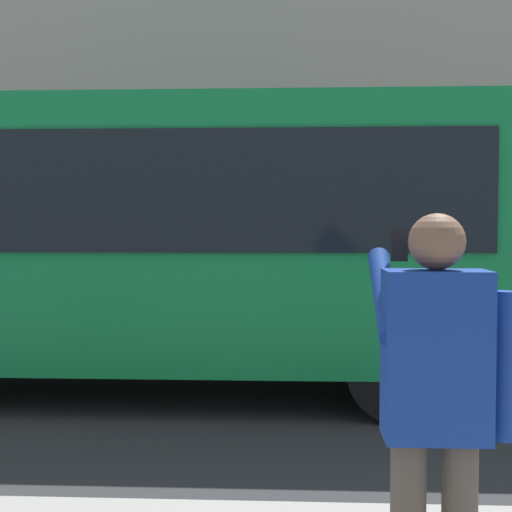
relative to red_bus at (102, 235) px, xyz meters
The scene contains 4 objects.
ground_plane 3.32m from the red_bus, behind, with size 60.00×60.00×0.00m, color #2B2B2D.
building_facade_far 8.62m from the red_bus, 112.66° to the right, with size 28.00×1.55×12.00m.
red_bus is the anchor object (origin of this frame).
pedestrian_photographer 5.52m from the red_bus, 118.32° to the left, with size 0.53×0.52×1.70m.
Camera 1 is at (0.82, 7.75, 1.81)m, focal length 50.82 mm.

